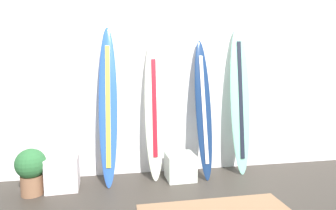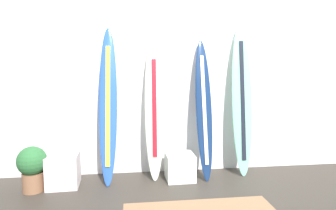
# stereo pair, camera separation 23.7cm
# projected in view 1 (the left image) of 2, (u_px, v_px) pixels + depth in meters

# --- Properties ---
(ground) EXTENTS (8.00, 8.00, 0.04)m
(ground) POSITION_uv_depth(u_px,v_px,m) (215.00, 207.00, 3.24)
(ground) COLOR #36302A
(wall_back) EXTENTS (7.20, 0.20, 2.80)m
(wall_back) POSITION_uv_depth(u_px,v_px,m) (187.00, 78.00, 4.34)
(wall_back) COLOR silver
(wall_back) RESTS_ON ground
(surfboard_cobalt) EXTENTS (0.26, 0.52, 2.09)m
(surfboard_cobalt) POSITION_uv_depth(u_px,v_px,m) (108.00, 107.00, 3.79)
(surfboard_cobalt) COLOR #2B57B0
(surfboard_cobalt) RESTS_ON ground
(surfboard_ivory) EXTENTS (0.27, 0.39, 1.99)m
(surfboard_ivory) POSITION_uv_depth(u_px,v_px,m) (154.00, 109.00, 3.97)
(surfboard_ivory) COLOR silver
(surfboard_ivory) RESTS_ON ground
(surfboard_navy) EXTENTS (0.24, 0.50, 1.94)m
(surfboard_navy) POSITION_uv_depth(u_px,v_px,m) (203.00, 110.00, 4.04)
(surfboard_navy) COLOR navy
(surfboard_navy) RESTS_ON ground
(surfboard_seafoam) EXTENTS (0.31, 0.37, 2.16)m
(surfboard_seafoam) POSITION_uv_depth(u_px,v_px,m) (240.00, 101.00, 4.20)
(surfboard_seafoam) COLOR #82CDAC
(surfboard_seafoam) RESTS_ON ground
(display_block_left) EXTENTS (0.41, 0.41, 0.43)m
(display_block_left) POSITION_uv_depth(u_px,v_px,m) (63.00, 172.00, 3.68)
(display_block_left) COLOR white
(display_block_left) RESTS_ON ground
(display_block_center) EXTENTS (0.39, 0.39, 0.36)m
(display_block_center) POSITION_uv_depth(u_px,v_px,m) (180.00, 166.00, 4.01)
(display_block_center) COLOR white
(display_block_center) RESTS_ON ground
(potted_plant) EXTENTS (0.36, 0.36, 0.57)m
(potted_plant) POSITION_uv_depth(u_px,v_px,m) (31.00, 169.00, 3.49)
(potted_plant) COLOR brown
(potted_plant) RESTS_ON ground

